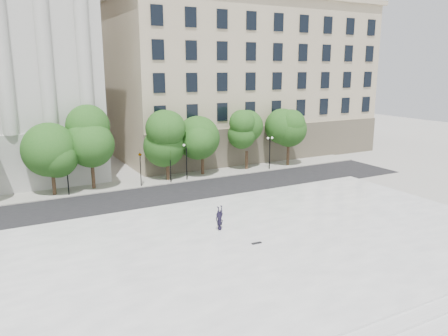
# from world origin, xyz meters

# --- Properties ---
(ground) EXTENTS (160.00, 160.00, 0.00)m
(ground) POSITION_xyz_m (0.00, 0.00, 0.00)
(ground) COLOR #B4B2AA
(ground) RESTS_ON ground
(plaza) EXTENTS (44.00, 22.00, 0.45)m
(plaza) POSITION_xyz_m (0.00, 3.00, 0.23)
(plaza) COLOR white
(plaza) RESTS_ON ground
(street) EXTENTS (60.00, 8.00, 0.02)m
(street) POSITION_xyz_m (0.00, 18.00, 0.01)
(street) COLOR black
(street) RESTS_ON ground
(far_sidewalk) EXTENTS (60.00, 4.00, 0.12)m
(far_sidewalk) POSITION_xyz_m (0.00, 24.00, 0.06)
(far_sidewalk) COLOR #AFACA1
(far_sidewalk) RESTS_ON ground
(building_east) EXTENTS (36.00, 26.15, 23.00)m
(building_east) POSITION_xyz_m (20.00, 38.91, 11.14)
(building_east) COLOR #BCAF8F
(building_east) RESTS_ON ground
(traffic_light_west) EXTENTS (0.77, 1.80, 4.21)m
(traffic_light_west) POSITION_xyz_m (0.32, 22.30, 3.71)
(traffic_light_west) COLOR black
(traffic_light_west) RESTS_ON ground
(traffic_light_east) EXTENTS (0.79, 1.85, 4.23)m
(traffic_light_east) POSITION_xyz_m (3.67, 22.30, 3.73)
(traffic_light_east) COLOR black
(traffic_light_east) RESTS_ON ground
(person_lying) EXTENTS (1.03, 1.97, 0.51)m
(person_lying) POSITION_xyz_m (1.30, 6.29, 0.71)
(person_lying) COLOR black
(person_lying) RESTS_ON plaza
(skateboard) EXTENTS (0.73, 0.23, 0.07)m
(skateboard) POSITION_xyz_m (2.35, 2.74, 0.49)
(skateboard) COLOR black
(skateboard) RESTS_ON plaza
(street_trees) EXTENTS (45.77, 5.07, 7.58)m
(street_trees) POSITION_xyz_m (-0.45, 23.66, 4.96)
(street_trees) COLOR #382619
(street_trees) RESTS_ON ground
(lamp_posts) EXTENTS (35.16, 0.28, 4.43)m
(lamp_posts) POSITION_xyz_m (-0.65, 22.60, 2.94)
(lamp_posts) COLOR black
(lamp_posts) RESTS_ON ground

